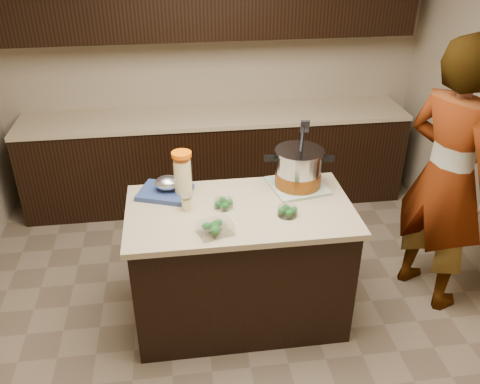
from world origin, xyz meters
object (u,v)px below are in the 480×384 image
object	(u,v)px
island	(240,264)
person	(447,178)
stock_pot	(298,170)
lemonade_pitcher	(183,176)

from	to	relation	value
island	person	world-z (taller)	person
stock_pot	lemonade_pitcher	distance (m)	0.78
stock_pot	person	bearing A→B (deg)	0.73
stock_pot	lemonade_pitcher	bearing A→B (deg)	-169.82
island	lemonade_pitcher	world-z (taller)	lemonade_pitcher
person	lemonade_pitcher	bearing A→B (deg)	63.41
stock_pot	person	xyz separation A→B (m)	(1.01, -0.14, -0.06)
island	stock_pot	distance (m)	0.76
lemonade_pitcher	person	world-z (taller)	person
island	person	xyz separation A→B (m)	(1.44, 0.08, 0.52)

